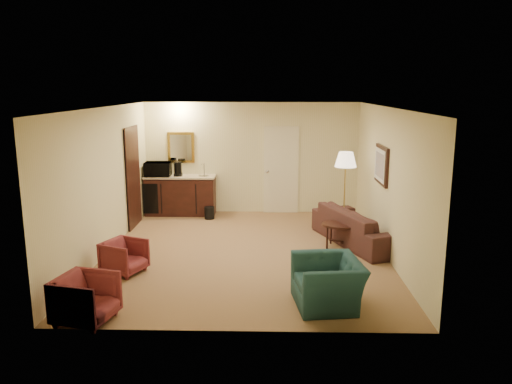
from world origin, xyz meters
TOP-DOWN VIEW (x-y plane):
  - ground at (0.00, 0.00)m, footprint 6.00×6.00m
  - room_walls at (-0.10, 0.77)m, footprint 5.02×6.01m
  - wetbar_cabinet at (-1.65, 2.72)m, footprint 1.64×0.58m
  - sofa at (2.15, 0.59)m, footprint 1.45×2.36m
  - teal_armchair at (1.23, -2.20)m, footprint 0.77×1.07m
  - rose_chair_near at (-1.90, -1.08)m, footprint 0.73×0.75m
  - rose_chair_far at (-1.90, -2.80)m, footprint 0.76×0.79m
  - coffee_table at (1.80, 0.30)m, footprint 0.94×0.78m
  - floor_lamp at (1.97, 1.40)m, footprint 0.53×0.53m
  - waste_bin at (-0.93, 2.31)m, footprint 0.24×0.24m
  - microwave at (-2.15, 2.66)m, footprint 0.60×0.35m
  - coffee_maker at (-1.69, 2.68)m, footprint 0.19×0.19m

SIDE VIEW (x-z plane):
  - ground at x=0.00m, z-range 0.00..0.00m
  - waste_bin at x=-0.93m, z-range 0.00..0.28m
  - coffee_table at x=1.80m, z-range 0.00..0.46m
  - rose_chair_near at x=-1.90m, z-range 0.00..0.60m
  - rose_chair_far at x=-1.90m, z-range 0.00..0.69m
  - teal_armchair at x=1.23m, z-range 0.00..0.87m
  - sofa at x=2.15m, z-range 0.00..0.89m
  - wetbar_cabinet at x=-1.65m, z-range 0.00..0.92m
  - floor_lamp at x=1.97m, z-range 0.00..1.67m
  - coffee_maker at x=-1.69m, z-range 0.92..1.25m
  - microwave at x=-2.15m, z-range 0.92..1.32m
  - room_walls at x=-0.10m, z-range 0.41..3.02m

